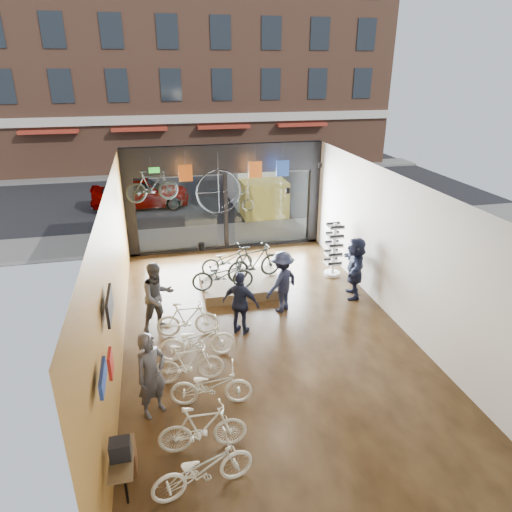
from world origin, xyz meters
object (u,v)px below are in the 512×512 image
object	(u,v)px
street_car	(141,192)
box_truck	(255,182)
floor_bike_3	(188,363)
display_bike_mid	(255,262)
display_bike_right	(227,260)
floor_bike_2	(211,386)
customer_1	(158,297)
floor_bike_5	(187,319)
penny_farthing	(228,193)
hung_bike	(152,186)
floor_bike_4	(197,340)
customer_0	(151,375)
sunglasses_rack	(334,250)
display_platform	(242,285)
floor_bike_1	(203,428)
floor_bike_0	(203,468)
customer_2	(241,303)
customer_3	(282,282)
display_bike_left	(223,275)
customer_5	(355,267)

from	to	relation	value
street_car	box_truck	xyz separation A→B (m)	(5.30, -1.00, 0.44)
floor_bike_3	display_bike_mid	size ratio (longest dim) A/B	0.85
street_car	display_bike_right	distance (m)	9.24
street_car	floor_bike_3	bearing A→B (deg)	-175.61
floor_bike_2	floor_bike_3	world-z (taller)	floor_bike_3
floor_bike_3	customer_1	world-z (taller)	customer_1
floor_bike_5	display_bike_mid	world-z (taller)	display_bike_mid
penny_farthing	hung_bike	distance (m)	2.42
floor_bike_4	floor_bike_5	world-z (taller)	floor_bike_4
street_car	customer_0	xyz separation A→B (m)	(0.30, -14.33, 0.13)
sunglasses_rack	hung_bike	distance (m)	5.97
display_platform	floor_bike_2	bearing A→B (deg)	-107.99
floor_bike_1	display_platform	distance (m)	6.25
penny_farthing	sunglasses_rack	bearing A→B (deg)	-27.18
floor_bike_0	floor_bike_4	xyz separation A→B (m)	(0.29, 3.60, 0.02)
floor_bike_2	customer_2	bearing A→B (deg)	-15.51
floor_bike_2	hung_bike	bearing A→B (deg)	15.65
floor_bike_4	display_bike_right	size ratio (longest dim) A/B	1.08
floor_bike_1	floor_bike_2	world-z (taller)	floor_bike_1
floor_bike_5	floor_bike_3	bearing A→B (deg)	179.01
box_truck	customer_2	xyz separation A→B (m)	(-2.80, -10.86, -0.36)
display_bike_right	customer_3	distance (m)	2.43
display_bike_left	customer_2	size ratio (longest dim) A/B	1.05
floor_bike_4	customer_5	size ratio (longest dim) A/B	0.97
display_bike_left	customer_3	distance (m)	1.79
box_truck	display_bike_left	bearing A→B (deg)	-108.29
display_bike_right	hung_bike	distance (m)	3.19
display_bike_left	street_car	bearing A→B (deg)	16.91
street_car	floor_bike_0	size ratio (longest dim) A/B	2.67
display_bike_right	penny_farthing	bearing A→B (deg)	-21.05
display_platform	floor_bike_4	bearing A→B (deg)	-117.65
customer_5	customer_1	bearing A→B (deg)	-64.90
customer_0	floor_bike_3	bearing A→B (deg)	11.20
customer_5	box_truck	bearing A→B (deg)	-156.20
floor_bike_0	display_platform	world-z (taller)	floor_bike_0
customer_2	box_truck	bearing A→B (deg)	-68.69
floor_bike_0	hung_bike	distance (m)	8.86
floor_bike_2	display_bike_left	world-z (taller)	display_bike_left
display_bike_left	display_bike_right	xyz separation A→B (m)	(0.31, 1.11, -0.03)
floor_bike_5	display_bike_left	bearing A→B (deg)	-30.64
floor_bike_4	floor_bike_5	size ratio (longest dim) A/B	1.15
floor_bike_5	display_platform	size ratio (longest dim) A/B	0.64
floor_bike_3	customer_2	bearing A→B (deg)	-39.85
customer_0	display_bike_left	bearing A→B (deg)	28.54
floor_bike_0	floor_bike_1	distance (m)	0.84
floor_bike_0	sunglasses_rack	world-z (taller)	sunglasses_rack
floor_bike_0	sunglasses_rack	distance (m)	8.77
floor_bike_0	customer_3	world-z (taller)	customer_3
display_bike_left	customer_1	distance (m)	2.24
display_bike_mid	hung_bike	world-z (taller)	hung_bike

